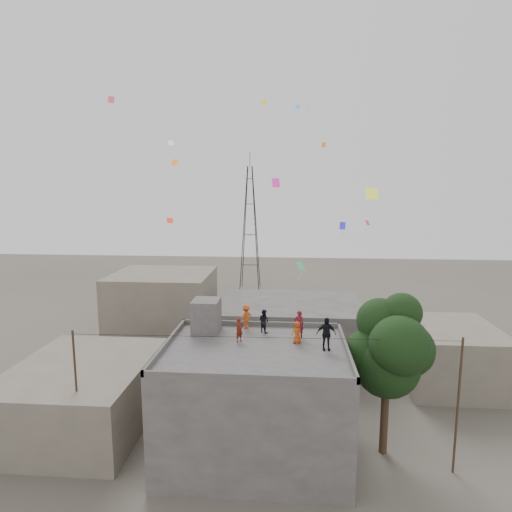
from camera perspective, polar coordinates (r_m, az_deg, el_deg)
The scene contains 18 objects.
ground at distance 26.67m, azimuth -0.09°, elevation -24.57°, with size 140.00×140.00×0.00m, color #4C473E.
main_building at distance 25.12m, azimuth -0.10°, elevation -18.76°, with size 10.00×8.00×6.10m.
parapet at distance 23.80m, azimuth -0.10°, elevation -11.92°, with size 10.00×8.00×0.30m.
stair_head_box at distance 26.40m, azimuth -6.65°, elevation -7.92°, with size 1.60×1.80×2.00m, color #494744.
neighbor_west at distance 30.16m, azimuth -22.06°, elevation -16.71°, with size 8.00×10.00×4.00m, color #675F51.
neighbor_north at distance 38.18m, azimuth 4.66°, elevation -9.78°, with size 12.00×9.00×5.00m, color #494744.
neighbor_northwest at distance 41.50m, azimuth -12.26°, elevation -6.98°, with size 9.00×8.00×7.00m, color #675F51.
neighbor_east at distance 36.62m, azimuth 24.22°, elevation -11.89°, with size 7.00×8.00×4.40m, color #675F51.
tree at distance 24.98m, azimuth 17.49°, elevation -11.69°, with size 4.90×4.60×9.10m.
utility_line at distance 23.62m, azimuth 0.92°, elevation -18.54°, with size 20.12×0.62×7.40m.
transmission_tower at distance 62.70m, azimuth -0.81°, elevation 3.73°, with size 2.97×2.97×20.01m.
person_red_adult at distance 25.35m, azimuth 5.73°, elevation -9.04°, with size 0.60×0.39×1.64m, color maroon.
person_orange_child at distance 24.55m, azimuth 5.48°, elevation -10.10°, with size 0.62×0.40×1.27m, color #C34716.
person_dark_child at distance 26.21m, azimuth 1.06°, elevation -8.65°, with size 0.69×0.54×1.42m, color black.
person_dark_adult at distance 23.70m, azimuth 9.34°, elevation -10.20°, with size 1.06×0.44×1.81m, color black.
person_orange_adult at distance 26.89m, azimuth -1.35°, elevation -8.09°, with size 0.98×0.56×1.51m, color #C44D16.
person_red_child at distance 24.67m, azimuth -2.23°, elevation -9.82°, with size 0.51×0.33×1.39m, color #621B0F.
kites at distance 28.49m, azimuth 1.63°, elevation 11.06°, with size 16.35×16.04×11.85m.
Camera 1 is at (1.79, -22.18, 14.71)m, focal length 30.00 mm.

